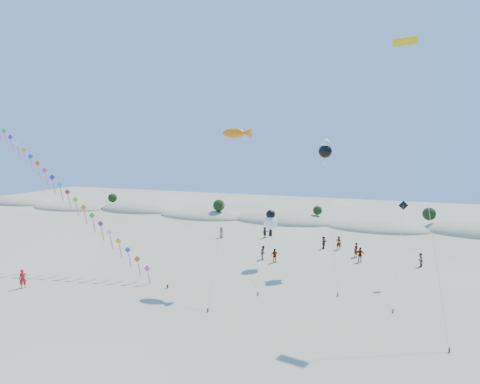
{
  "coord_description": "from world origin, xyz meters",
  "views": [
    {
      "loc": [
        16.86,
        -24.71,
        13.74
      ],
      "look_at": [
        2.84,
        14.0,
        8.87
      ],
      "focal_mm": 30.0,
      "sensor_mm": 36.0,
      "label": 1
    }
  ],
  "objects_px": {
    "fish_kite": "(237,133)",
    "parafoil_kite": "(406,48)",
    "kite_train": "(61,186)",
    "flyer_foreground": "(23,279)"
  },
  "relations": [
    {
      "from": "kite_train",
      "to": "fish_kite",
      "type": "relative_size",
      "value": 1.86
    },
    {
      "from": "parafoil_kite",
      "to": "flyer_foreground",
      "type": "relative_size",
      "value": 12.56
    },
    {
      "from": "kite_train",
      "to": "fish_kite",
      "type": "distance_m",
      "value": 21.13
    },
    {
      "from": "parafoil_kite",
      "to": "flyer_foreground",
      "type": "xyz_separation_m",
      "value": [
        -33.65,
        -9.87,
        -20.94
      ]
    },
    {
      "from": "fish_kite",
      "to": "parafoil_kite",
      "type": "height_order",
      "value": "parafoil_kite"
    },
    {
      "from": "kite_train",
      "to": "flyer_foreground",
      "type": "xyz_separation_m",
      "value": [
        2.04,
        -7.47,
        -8.17
      ]
    },
    {
      "from": "kite_train",
      "to": "flyer_foreground",
      "type": "relative_size",
      "value": 15.79
    },
    {
      "from": "kite_train",
      "to": "parafoil_kite",
      "type": "relative_size",
      "value": 1.26
    },
    {
      "from": "parafoil_kite",
      "to": "kite_train",
      "type": "bearing_deg",
      "value": -176.16
    },
    {
      "from": "parafoil_kite",
      "to": "fish_kite",
      "type": "bearing_deg",
      "value": 176.87
    }
  ]
}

